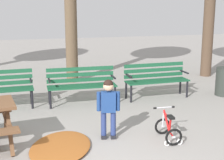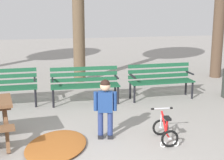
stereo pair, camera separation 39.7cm
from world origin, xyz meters
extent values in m
cube|color=brown|center=(-1.15, 1.01, 0.36)|extent=(0.14, 0.57, 0.76)
cube|color=brown|center=(-1.22, 1.51, 0.36)|extent=(0.14, 0.57, 0.76)
cube|color=brown|center=(-1.18, 1.26, 0.42)|extent=(0.23, 1.10, 0.04)
cube|color=#195133|center=(-1.48, 3.50, 0.44)|extent=(1.60, 0.11, 0.03)
cube|color=#195133|center=(-1.48, 3.38, 0.44)|extent=(1.60, 0.11, 0.03)
cube|color=#195133|center=(-1.47, 3.26, 0.44)|extent=(1.60, 0.11, 0.03)
cube|color=#195133|center=(-1.47, 3.14, 0.44)|extent=(1.60, 0.11, 0.03)
cube|color=#195133|center=(-1.48, 3.54, 0.54)|extent=(1.60, 0.09, 0.09)
cube|color=#195133|center=(-1.48, 3.54, 0.67)|extent=(1.60, 0.09, 0.09)
cube|color=#195133|center=(-1.48, 3.54, 0.81)|extent=(1.60, 0.09, 0.09)
cylinder|color=black|center=(-0.72, 3.18, 0.22)|extent=(0.05, 0.05, 0.44)
cylinder|color=black|center=(-0.73, 3.54, 0.22)|extent=(0.05, 0.05, 0.44)
cube|color=black|center=(-0.73, 3.36, 0.62)|extent=(0.05, 0.40, 0.03)
cube|color=#195133|center=(0.43, 3.38, 0.44)|extent=(1.60, 0.10, 0.03)
cube|color=#195133|center=(0.43, 3.26, 0.44)|extent=(1.60, 0.10, 0.03)
cube|color=#195133|center=(0.42, 3.14, 0.44)|extent=(1.60, 0.10, 0.03)
cube|color=#195133|center=(0.42, 3.02, 0.44)|extent=(1.60, 0.10, 0.03)
cube|color=#195133|center=(0.43, 3.42, 0.54)|extent=(1.60, 0.08, 0.09)
cube|color=#195133|center=(0.43, 3.42, 0.67)|extent=(1.60, 0.08, 0.09)
cube|color=#195133|center=(0.43, 3.42, 0.81)|extent=(1.60, 0.08, 0.09)
cylinder|color=black|center=(1.17, 3.03, 0.22)|extent=(0.05, 0.05, 0.44)
cylinder|color=black|center=(1.18, 3.39, 0.22)|extent=(0.05, 0.05, 0.44)
cube|color=black|center=(1.18, 3.21, 0.62)|extent=(0.05, 0.40, 0.03)
cylinder|color=black|center=(-0.33, 3.06, 0.22)|extent=(0.05, 0.05, 0.44)
cylinder|color=black|center=(-0.32, 3.42, 0.22)|extent=(0.05, 0.05, 0.44)
cube|color=black|center=(-0.32, 3.24, 0.62)|extent=(0.05, 0.40, 0.03)
cube|color=#195133|center=(2.32, 3.42, 0.44)|extent=(1.60, 0.12, 0.03)
cube|color=#195133|center=(2.32, 3.30, 0.44)|extent=(1.60, 0.12, 0.03)
cube|color=#195133|center=(2.33, 3.18, 0.44)|extent=(1.60, 0.12, 0.03)
cube|color=#195133|center=(2.33, 3.06, 0.44)|extent=(1.60, 0.12, 0.03)
cube|color=#195133|center=(2.32, 3.46, 0.54)|extent=(1.60, 0.10, 0.09)
cube|color=#195133|center=(2.32, 3.46, 0.67)|extent=(1.60, 0.10, 0.09)
cube|color=#195133|center=(2.32, 3.46, 0.81)|extent=(1.60, 0.10, 0.09)
cylinder|color=black|center=(3.08, 3.11, 0.22)|extent=(0.05, 0.05, 0.44)
cylinder|color=black|center=(3.07, 3.47, 0.22)|extent=(0.05, 0.05, 0.44)
cube|color=black|center=(3.07, 3.29, 0.62)|extent=(0.05, 0.40, 0.03)
cylinder|color=black|center=(1.58, 3.06, 0.22)|extent=(0.05, 0.05, 0.44)
cylinder|color=black|center=(1.57, 3.42, 0.22)|extent=(0.05, 0.05, 0.44)
cube|color=black|center=(1.57, 3.24, 0.62)|extent=(0.05, 0.40, 0.03)
cylinder|color=navy|center=(0.60, 1.08, 0.24)|extent=(0.10, 0.10, 0.49)
cube|color=black|center=(0.60, 1.08, 0.03)|extent=(0.12, 0.18, 0.06)
cylinder|color=navy|center=(0.43, 1.11, 0.24)|extent=(0.10, 0.10, 0.49)
cube|color=black|center=(0.43, 1.11, 0.03)|extent=(0.12, 0.18, 0.06)
cube|color=navy|center=(0.51, 1.09, 0.67)|extent=(0.28, 0.20, 0.36)
sphere|color=#E0B28E|center=(0.51, 1.09, 0.95)|extent=(0.18, 0.18, 0.18)
sphere|color=black|center=(0.51, 1.09, 0.98)|extent=(0.17, 0.17, 0.17)
cylinder|color=navy|center=(0.68, 1.06, 0.68)|extent=(0.07, 0.07, 0.34)
cylinder|color=navy|center=(0.35, 1.13, 0.68)|extent=(0.07, 0.07, 0.34)
torus|color=black|center=(1.51, 1.01, 0.15)|extent=(0.30, 0.05, 0.30)
cylinder|color=silver|center=(1.51, 1.01, 0.15)|extent=(0.05, 0.04, 0.04)
torus|color=black|center=(1.49, 0.49, 0.15)|extent=(0.30, 0.05, 0.30)
cylinder|color=silver|center=(1.49, 0.49, 0.15)|extent=(0.05, 0.04, 0.04)
torus|color=white|center=(1.38, 0.50, 0.05)|extent=(0.11, 0.03, 0.11)
torus|color=white|center=(1.60, 0.49, 0.05)|extent=(0.11, 0.03, 0.11)
cylinder|color=red|center=(1.50, 0.83, 0.32)|extent=(0.05, 0.31, 0.32)
cylinder|color=red|center=(1.50, 0.67, 0.30)|extent=(0.04, 0.08, 0.27)
cylinder|color=red|center=(1.49, 0.59, 0.16)|extent=(0.04, 0.20, 0.05)
cylinder|color=silver|center=(1.51, 0.99, 0.31)|extent=(0.04, 0.07, 0.32)
cylinder|color=red|center=(1.50, 0.81, 0.42)|extent=(0.05, 0.32, 0.05)
cube|color=black|center=(1.49, 0.65, 0.45)|extent=(0.10, 0.17, 0.04)
cylinder|color=silver|center=(1.51, 0.97, 0.52)|extent=(0.34, 0.04, 0.02)
cylinder|color=black|center=(1.34, 0.98, 0.52)|extent=(0.05, 0.04, 0.04)
cylinder|color=black|center=(1.68, 0.96, 0.52)|extent=(0.05, 0.04, 0.04)
ellipsoid|color=#9E5623|center=(-0.36, 0.86, 0.04)|extent=(1.40, 1.64, 0.07)
cylinder|color=brown|center=(0.55, 5.61, 1.86)|extent=(0.35, 0.35, 3.72)
cylinder|color=brown|center=(4.88, 5.29, 1.60)|extent=(0.34, 0.34, 3.19)
camera|label=1|loc=(-0.88, -4.32, 2.36)|focal=54.07mm
camera|label=2|loc=(-0.49, -4.42, 2.36)|focal=54.07mm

